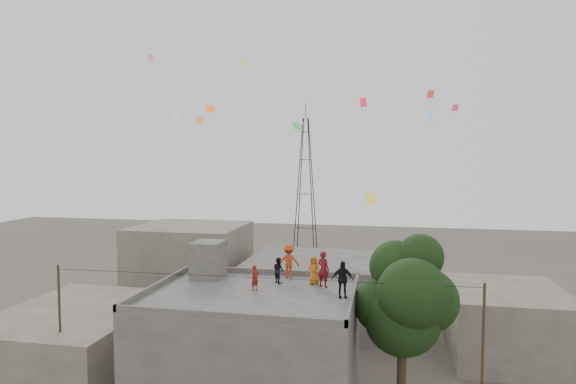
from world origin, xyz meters
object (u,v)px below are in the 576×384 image
stair_head_box (208,259)px  person_red_adult (323,269)px  person_dark_adult (342,279)px  tree (406,298)px  transmission_tower (306,187)px

stair_head_box → person_red_adult: stair_head_box is taller
person_dark_adult → stair_head_box: bearing=148.7°
tree → transmission_tower: transmission_tower is taller
transmission_tower → stair_head_box: bearing=-88.8°
person_red_adult → person_dark_adult: (1.12, -1.72, -0.05)m
stair_head_box → person_dark_adult: (7.60, -2.46, -0.13)m
transmission_tower → person_red_adult: transmission_tower is taller
person_red_adult → tree: bearing=-169.6°
person_red_adult → person_dark_adult: person_red_adult is taller
stair_head_box → person_dark_adult: 7.99m
transmission_tower → person_dark_adult: bearing=-78.1°
tree → person_dark_adult: bearing=-171.3°
tree → person_dark_adult: tree is taller
tree → person_dark_adult: (-2.97, -0.46, 0.87)m
tree → transmission_tower: bearing=106.1°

